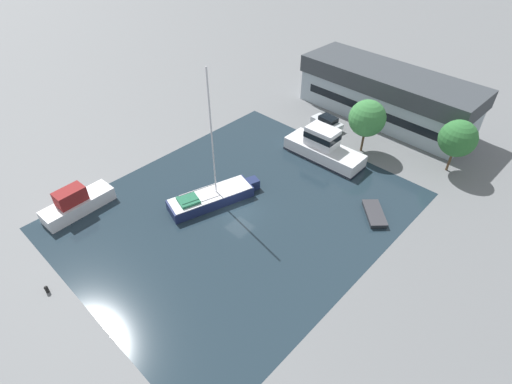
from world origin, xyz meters
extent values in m
plane|color=slate|center=(0.00, 0.00, 0.00)|extent=(440.00, 440.00, 0.00)
cube|color=#1E2D38|center=(0.00, 0.00, 0.00)|extent=(28.52, 34.62, 0.01)
cube|color=#99A8B2|center=(0.48, 28.89, 2.25)|extent=(24.61, 8.84, 4.50)
cube|color=#383D42|center=(0.48, 28.89, 5.70)|extent=(25.35, 9.11, 2.38)
cube|color=black|center=(0.35, 24.83, 1.58)|extent=(2.40, 0.14, 3.15)
cube|color=black|center=(0.35, 24.83, 2.48)|extent=(20.71, 0.69, 1.13)
cylinder|color=brown|center=(3.15, 18.98, 1.49)|extent=(0.29, 0.29, 2.97)
sphere|color=#387A3D|center=(3.15, 18.98, 4.67)|extent=(4.53, 4.53, 4.53)
cylinder|color=brown|center=(12.95, 22.41, 1.42)|extent=(0.29, 0.29, 2.83)
sphere|color=#2D6B33|center=(12.95, 22.41, 4.44)|extent=(4.27, 4.27, 4.27)
cube|color=silver|center=(-3.59, 20.75, 0.67)|extent=(4.71, 2.38, 0.79)
cube|color=black|center=(-3.41, 20.73, 1.38)|extent=(2.53, 1.90, 0.62)
cube|color=black|center=(-4.58, 20.86, 1.35)|extent=(0.21, 1.48, 0.50)
cylinder|color=black|center=(-5.08, 20.08, 0.30)|extent=(0.62, 0.27, 0.60)
cylinder|color=black|center=(-4.88, 21.73, 0.30)|extent=(0.62, 0.27, 0.60)
cylinder|color=black|center=(-2.29, 19.76, 0.30)|extent=(0.62, 0.27, 0.60)
cylinder|color=black|center=(-2.10, 21.41, 0.30)|extent=(0.62, 0.27, 0.60)
cube|color=#19234C|center=(-3.16, -1.19, 0.58)|extent=(5.34, 9.65, 1.16)
cube|color=#19234C|center=(-1.66, 3.81, 0.58)|extent=(1.56, 1.51, 1.16)
cube|color=silver|center=(-3.16, -1.19, 1.20)|extent=(5.13, 9.26, 0.08)
cylinder|color=silver|center=(-2.96, -0.52, 8.20)|extent=(0.16, 0.16, 13.91)
cylinder|color=silver|center=(-3.56, -2.51, 2.34)|extent=(1.31, 4.01, 0.12)
cube|color=#236647|center=(-3.89, -3.62, 1.39)|extent=(2.47, 2.51, 0.30)
cube|color=silver|center=(0.61, 14.26, 0.85)|extent=(10.14, 3.68, 1.69)
cube|color=black|center=(0.61, 14.26, 0.15)|extent=(10.25, 3.75, 0.18)
cube|color=silver|center=(0.11, 14.25, 2.86)|extent=(3.88, 2.58, 2.33)
cube|color=black|center=(0.11, 14.25, 3.10)|extent=(3.96, 2.65, 0.75)
cube|color=#23282D|center=(10.86, 9.18, 0.23)|extent=(3.94, 3.94, 0.44)
cube|color=#333338|center=(10.86, 9.18, 0.49)|extent=(4.12, 4.13, 0.08)
cube|color=silver|center=(-12.35, -11.68, 0.73)|extent=(2.79, 7.56, 1.45)
cube|color=maroon|center=(-12.34, -12.13, 2.24)|extent=(1.86, 3.05, 1.57)
cylinder|color=black|center=(-4.51, -18.78, 0.24)|extent=(0.31, 0.31, 0.48)
sphere|color=black|center=(-4.51, -18.78, 0.57)|extent=(0.34, 0.34, 0.34)
camera|label=1|loc=(23.11, -21.74, 28.52)|focal=28.00mm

